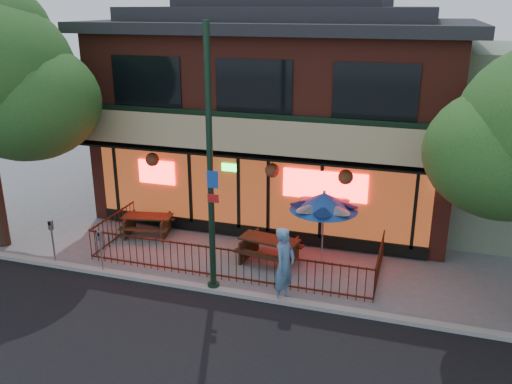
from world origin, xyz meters
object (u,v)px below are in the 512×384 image
street_light (211,179)px  parking_meter_far (52,235)px  picnic_table_left (147,222)px  patio_umbrella (324,201)px  pedestrian (284,265)px  parking_meter_near (101,245)px  picnic_table_right (269,246)px

street_light → parking_meter_far: street_light is taller
picnic_table_left → parking_meter_far: size_ratio=1.29×
street_light → picnic_table_left: size_ratio=3.83×
picnic_table_left → street_light: bearing=-38.8°
patio_umbrella → parking_meter_far: 8.00m
street_light → pedestrian: size_ratio=3.45×
street_light → parking_meter_near: bearing=-178.7°
parking_meter_near → parking_meter_far: 1.68m
picnic_table_left → picnic_table_right: 4.49m
street_light → pedestrian: street_light is taller
picnic_table_right → patio_umbrella: bearing=15.6°
patio_umbrella → street_light: bearing=-134.3°
patio_umbrella → parking_meter_near: (-5.85, -2.60, -1.06)m
patio_umbrella → pedestrian: 2.69m
picnic_table_left → picnic_table_right: size_ratio=0.94×
pedestrian → parking_meter_far: bearing=104.7°
parking_meter_near → patio_umbrella: bearing=24.0°
street_light → picnic_table_left: (-3.48, 2.80, -2.70)m
picnic_table_left → parking_meter_near: bearing=-88.0°
picnic_table_right → parking_meter_near: size_ratio=1.47×
street_light → parking_meter_near: street_light is taller
parking_meter_near → picnic_table_right: bearing=26.7°
street_light → picnic_table_right: 3.52m
pedestrian → parking_meter_far: pedestrian is taller
street_light → picnic_table_left: 5.22m
picnic_table_left → picnic_table_right: (4.44, -0.70, 0.04)m
picnic_table_left → parking_meter_far: 3.25m
picnic_table_left → parking_meter_near: parking_meter_near is taller
patio_umbrella → pedestrian: size_ratio=1.12×
picnic_table_left → pedestrian: (5.43, -2.75, 0.56)m
street_light → parking_meter_near: 4.07m
picnic_table_left → patio_umbrella: bearing=-2.7°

